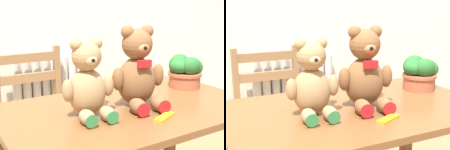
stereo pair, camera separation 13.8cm
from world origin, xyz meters
The scene contains 7 objects.
radiator centered at (0.00, 1.34, 0.37)m, with size 0.63×0.10×0.80m.
dining_table centered at (0.00, 0.37, 0.61)m, with size 1.21×0.74×0.72m.
wooden_chair_behind centered at (-0.22, 1.13, 0.45)m, with size 0.45×0.39×0.90m.
teddy_bear_left centered at (-0.23, 0.37, 0.86)m, with size 0.23×0.24×0.33m.
teddy_bear_right centered at (0.03, 0.37, 0.88)m, with size 0.27×0.28×0.38m.
potted_plant centered at (0.45, 0.49, 0.81)m, with size 0.21×0.19×0.19m.
chocolate_bar centered at (0.03, 0.17, 0.72)m, with size 0.12×0.04×0.01m, color gold.
Camera 2 is at (-0.69, -0.83, 1.20)m, focal length 50.00 mm.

